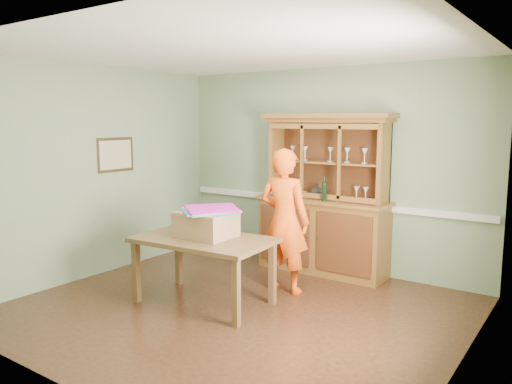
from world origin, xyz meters
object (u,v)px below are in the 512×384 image
Objects in this scene: dining_table at (204,246)px; cardboard_box at (206,224)px; person at (284,221)px; china_hutch at (324,217)px.

cardboard_box reaches higher than dining_table.
dining_table is 1.00m from person.
china_hutch is 1.36× the size of dining_table.
person is (0.52, 0.84, 0.20)m from dining_table.
person is at bearing 54.37° from dining_table.
china_hutch is 1.24× the size of person.
dining_table is 2.58× the size of cardboard_box.
dining_table is at bearing -75.38° from cardboard_box.
dining_table is at bearing -106.25° from china_hutch.
china_hutch reaches higher than dining_table.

